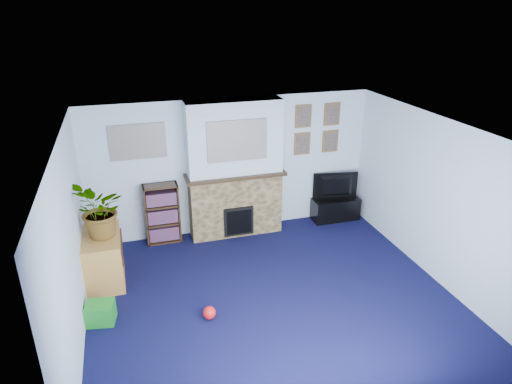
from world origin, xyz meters
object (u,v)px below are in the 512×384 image
object	(u,v)px
tv_stand	(335,208)
sideboard	(104,259)
television	(336,186)
bookshelf	(162,215)

from	to	relation	value
tv_stand	sideboard	bearing A→B (deg)	-168.07
television	sideboard	world-z (taller)	television
bookshelf	tv_stand	bearing A→B (deg)	-1.36
television	sideboard	bearing A→B (deg)	21.84
television	bookshelf	xyz separation A→B (m)	(-3.22, 0.06, -0.16)
television	bookshelf	size ratio (longest dim) A/B	0.81
television	bookshelf	world-z (taller)	bookshelf
bookshelf	sideboard	world-z (taller)	bookshelf
sideboard	television	bearing A→B (deg)	12.19
tv_stand	television	xyz separation A→B (m)	(0.00, 0.02, 0.44)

